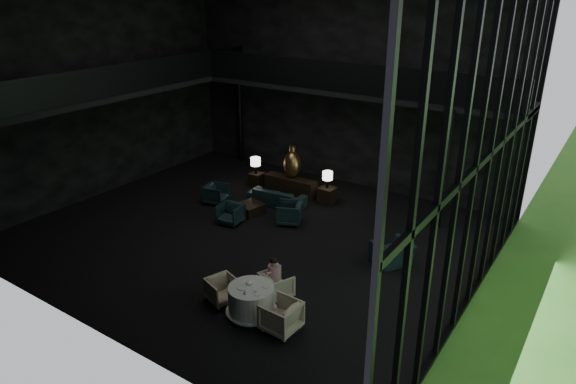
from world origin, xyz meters
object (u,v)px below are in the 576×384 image
Objects in this scene: table_lamp_left at (256,162)px; lounge_armchair_west at (216,193)px; side_table_left at (257,180)px; dining_chair_east at (281,314)px; window_armchair at (392,250)px; dining_table at (251,302)px; dining_chair_west at (222,290)px; child at (274,269)px; coffee_table at (250,208)px; dining_chair_north at (276,284)px; side_table_right at (327,195)px; sofa at (277,194)px; lounge_armchair_east at (289,211)px; bronze_urn at (292,164)px; table_lamp_right at (328,176)px; lounge_armchair_south at (230,213)px; console at (290,186)px.

table_lamp_left reaches higher than lounge_armchair_west.
dining_chair_east reaches higher than side_table_left.
window_armchair is 4.58m from dining_table.
child is at bearing -24.70° from dining_chair_west.
dining_chair_north is (3.77, -3.74, 0.18)m from coffee_table.
side_table_right reaches higher than coffee_table.
sofa is 2.45× the size of lounge_armchair_east.
dining_table is at bearing -53.42° from table_lamp_left.
bronze_urn is at bearing -86.60° from window_armchair.
lounge_armchair_east is (3.00, -2.08, -0.59)m from table_lamp_left.
window_armchair is (5.24, -1.68, 0.03)m from sofa.
bronze_urn is 1.89× the size of child.
lounge_armchair_west reaches higher than side_table_left.
dining_chair_east reaches higher than side_table_right.
sofa is 2.99× the size of dining_chair_north.
sofa is at bearing -76.02° from window_armchair.
table_lamp_right is 7.69m from dining_chair_east.
bronze_urn reaches higher than sofa.
lounge_armchair_south is (-0.39, -2.17, -0.05)m from sofa.
side_table_left is 0.84× the size of table_lamp_left.
dining_table is 1.46× the size of dining_chair_east.
console is at bearing -171.35° from lounge_armchair_east.
side_table_left is at bearing -26.37° from dining_chair_north.
dining_table is (1.90, -6.99, -0.74)m from table_lamp_right.
dining_chair_east is (6.06, -6.99, -0.59)m from table_lamp_left.
bronze_urn reaches higher than table_lamp_right.
bronze_urn is 1.62m from table_lamp_left.
table_lamp_right reaches higher than lounge_armchair_south.
table_lamp_right is at bearing 150.57° from lounge_armchair_east.
dining_chair_west is at bearing -58.80° from table_lamp_left.
table_lamp_left is (-1.60, -0.20, -0.18)m from bronze_urn.
lounge_armchair_west is (-0.21, -2.20, 0.12)m from side_table_left.
dining_chair_north is 1.39m from dining_chair_east.
coffee_table is (-0.20, -2.37, -1.02)m from bronze_urn.
dining_chair_north is at bearing -59.69° from bronze_urn.
table_lamp_left reaches higher than dining_chair_west.
table_lamp_right is 6.39m from dining_chair_north.
dining_table reaches higher than dining_chair_north.
lounge_armchair_south is at bearing -137.66° from lounge_armchair_west.
dining_chair_west is 1.02× the size of child.
lounge_armchair_west is 0.98× the size of coffee_table.
dining_chair_north is at bearing 119.03° from sofa.
child reaches higher than lounge_armchair_east.
window_armchair is 1.44× the size of dining_chair_north.
lounge_armchair_east is 0.84× the size of window_armchair.
sofa is 1.64m from lounge_armchair_east.
sofa is (-1.46, -1.15, -0.64)m from table_lamp_right.
lounge_armchair_west is 1.11× the size of dining_chair_north.
sofa is 5.92m from child.
sofa reaches higher than lounge_armchair_west.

